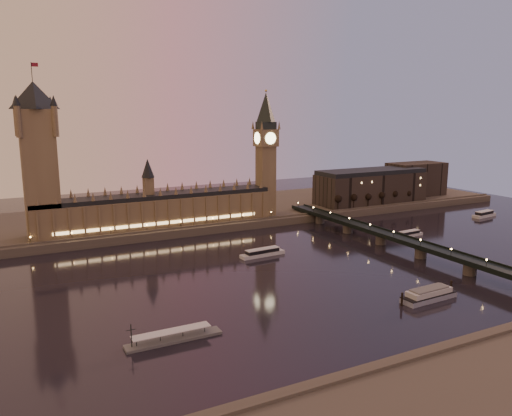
% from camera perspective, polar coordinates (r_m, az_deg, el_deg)
% --- Properties ---
extents(ground, '(700.00, 700.00, 0.00)m').
position_cam_1_polar(ground, '(298.58, 2.96, -7.07)').
color(ground, black).
rests_on(ground, ground).
extents(far_embankment, '(560.00, 130.00, 6.00)m').
position_cam_1_polar(far_embankment, '(454.16, -4.20, -0.41)').
color(far_embankment, '#423D35').
rests_on(far_embankment, ground).
extents(palace_of_westminster, '(180.00, 26.62, 52.00)m').
position_cam_1_polar(palace_of_westminster, '(386.99, -11.26, 0.23)').
color(palace_of_westminster, brown).
rests_on(palace_of_westminster, ground).
extents(victoria_tower, '(31.68, 31.68, 118.00)m').
position_cam_1_polar(victoria_tower, '(368.02, -23.62, 5.91)').
color(victoria_tower, brown).
rests_on(victoria_tower, ground).
extents(big_ben, '(17.68, 17.68, 104.00)m').
position_cam_1_polar(big_ben, '(416.84, 1.13, 7.06)').
color(big_ben, brown).
rests_on(big_ben, ground).
extents(westminster_bridge, '(13.20, 260.00, 15.30)m').
position_cam_1_polar(westminster_bridge, '(350.32, 16.08, -3.83)').
color(westminster_bridge, black).
rests_on(westminster_bridge, ground).
extents(city_block, '(155.00, 45.00, 34.00)m').
position_cam_1_polar(city_block, '(510.50, 14.67, 2.72)').
color(city_block, black).
rests_on(city_block, ground).
extents(bare_tree_0, '(5.69, 5.69, 11.57)m').
position_cam_1_polar(bare_tree_0, '(447.57, 9.23, 0.82)').
color(bare_tree_0, black).
rests_on(bare_tree_0, ground).
extents(bare_tree_1, '(5.69, 5.69, 11.57)m').
position_cam_1_polar(bare_tree_1, '(457.81, 10.95, 0.99)').
color(bare_tree_1, black).
rests_on(bare_tree_1, ground).
extents(bare_tree_2, '(5.69, 5.69, 11.57)m').
position_cam_1_polar(bare_tree_2, '(468.44, 12.61, 1.15)').
color(bare_tree_2, black).
rests_on(bare_tree_2, ground).
extents(bare_tree_3, '(5.69, 5.69, 11.57)m').
position_cam_1_polar(bare_tree_3, '(479.46, 14.18, 1.30)').
color(bare_tree_3, black).
rests_on(bare_tree_3, ground).
extents(bare_tree_4, '(5.69, 5.69, 11.57)m').
position_cam_1_polar(bare_tree_4, '(490.82, 15.69, 1.44)').
color(bare_tree_4, black).
rests_on(bare_tree_4, ground).
extents(bare_tree_5, '(5.69, 5.69, 11.57)m').
position_cam_1_polar(bare_tree_5, '(502.51, 17.13, 1.58)').
color(bare_tree_5, black).
rests_on(bare_tree_5, ground).
extents(cruise_boat_a, '(31.28, 8.88, 4.94)m').
position_cam_1_polar(cruise_boat_a, '(325.45, 0.74, -5.13)').
color(cruise_boat_a, silver).
rests_on(cruise_boat_a, ground).
extents(cruise_boat_b, '(24.17, 8.07, 4.38)m').
position_cam_1_polar(cruise_boat_b, '(392.94, 17.12, -2.84)').
color(cruise_boat_b, silver).
rests_on(cruise_boat_b, ground).
extents(cruise_boat_c, '(27.33, 10.71, 5.32)m').
position_cam_1_polar(cruise_boat_c, '(489.23, 24.63, -0.65)').
color(cruise_boat_c, silver).
rests_on(cruise_boat_c, ground).
extents(moored_barge, '(36.13, 10.26, 6.63)m').
position_cam_1_polar(moored_barge, '(266.46, 19.14, -9.32)').
color(moored_barge, '#8791AC').
rests_on(moored_barge, ground).
extents(pontoon_pier, '(40.29, 6.72, 10.75)m').
position_cam_1_polar(pontoon_pier, '(213.77, -9.41, -14.46)').
color(pontoon_pier, '#595B5E').
rests_on(pontoon_pier, ground).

